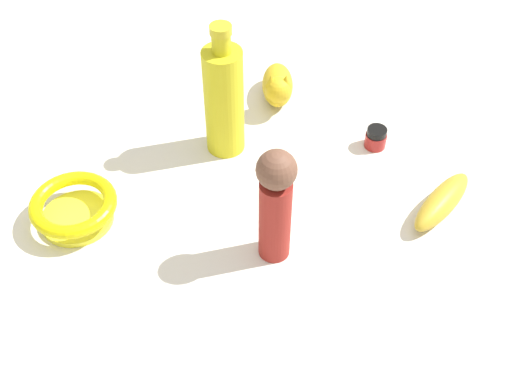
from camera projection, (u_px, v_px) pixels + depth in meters
The scene contains 7 objects.
ground at pixel (256, 217), 1.05m from camera, with size 2.00×2.00×0.00m, color silver.
bottle_tall at pixel (224, 99), 1.10m from camera, with size 0.07×0.07×0.25m.
person_figure_adult at pixel (275, 203), 0.92m from camera, with size 0.07×0.07×0.21m.
bowl at pixel (74, 207), 1.03m from camera, with size 0.14×0.14×0.05m.
nail_polish_jar at pixel (376, 138), 1.16m from camera, with size 0.04×0.04×0.04m.
cat_figurine at pixel (278, 85), 1.24m from camera, with size 0.13×0.13×0.09m.
banana at pixel (442, 202), 1.05m from camera, with size 0.16×0.04×0.04m, color gold.
Camera 1 is at (0.51, 0.47, 0.80)m, focal length 44.61 mm.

